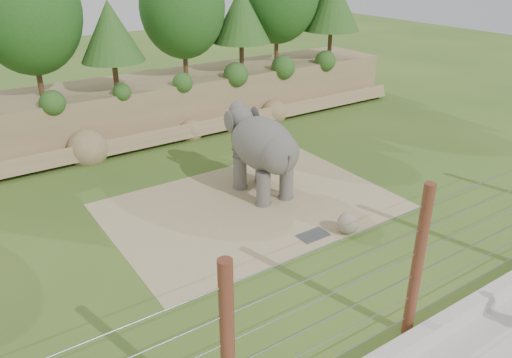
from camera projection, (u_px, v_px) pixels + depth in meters
ground at (292, 248)px, 15.46m from camera, size 90.00×90.00×0.00m
back_embankment at (140, 52)px, 23.60m from camera, size 30.00×5.52×8.77m
dirt_patch at (252, 206)px, 17.96m from camera, size 10.00×7.00×0.02m
drain_grate at (313, 235)px, 16.09m from camera, size 1.00×0.60×0.03m
elephant at (263, 155)px, 18.27m from camera, size 1.74×3.86×3.09m
stone_ball at (348, 223)px, 16.12m from camera, size 0.70×0.70×0.70m
retaining_wall at (425, 336)px, 11.60m from camera, size 26.00×0.35×0.50m
barrier_fence at (418, 263)px, 11.24m from camera, size 20.26×0.26×4.00m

